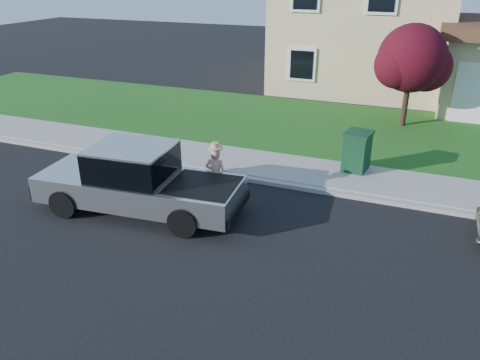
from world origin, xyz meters
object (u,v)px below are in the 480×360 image
ornamental_tree (413,62)px  trash_bin (357,151)px  pickup_truck (138,181)px  woman (216,174)px

ornamental_tree → trash_bin: size_ratio=3.21×
pickup_truck → woman: pickup_truck is taller
ornamental_tree → pickup_truck: bearing=-121.2°
pickup_truck → woman: (1.57, 1.19, -0.03)m
pickup_truck → ornamental_tree: 11.25m
ornamental_tree → trash_bin: (-1.04, -5.21, -1.76)m
woman → ornamental_tree: bearing=-124.7°
pickup_truck → woman: 1.97m
pickup_truck → trash_bin: (4.72, 4.30, -0.06)m
woman → trash_bin: size_ratio=1.39×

